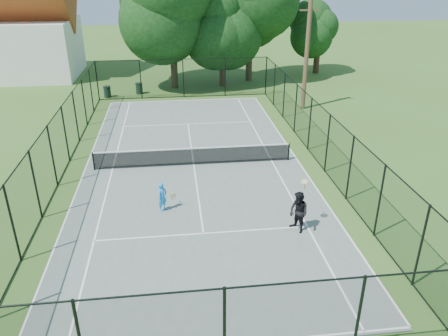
{
  "coord_description": "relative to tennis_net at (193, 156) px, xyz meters",
  "views": [
    {
      "loc": [
        -0.93,
        -20.52,
        9.44
      ],
      "look_at": [
        1.21,
        -3.0,
        1.2
      ],
      "focal_mm": 35.0,
      "sensor_mm": 36.0,
      "label": 1
    }
  ],
  "objects": [
    {
      "name": "tree_near_left",
      "position": [
        -0.64,
        16.07,
        5.4
      ],
      "size": [
        7.45,
        7.45,
        9.71
      ],
      "color": "#332114",
      "rests_on": "ground"
    },
    {
      "name": "player_blue",
      "position": [
        -1.54,
        -4.44,
        0.12
      ],
      "size": [
        0.85,
        0.55,
        1.28
      ],
      "color": "#1B8CE6",
      "rests_on": "tennis_court"
    },
    {
      "name": "tree_near_right",
      "position": [
        5.97,
        17.79,
        5.39
      ],
      "size": [
        6.8,
        6.8,
        9.39
      ],
      "color": "#332114",
      "rests_on": "ground"
    },
    {
      "name": "utility_pole",
      "position": [
        8.4,
        9.0,
        3.18
      ],
      "size": [
        1.4,
        0.3,
        7.39
      ],
      "color": "#4C3823",
      "rests_on": "ground"
    },
    {
      "name": "trash_bin_left",
      "position": [
        -5.95,
        13.73,
        -0.13
      ],
      "size": [
        0.58,
        0.58,
        0.88
      ],
      "color": "black",
      "rests_on": "ground"
    },
    {
      "name": "tree_far_right",
      "position": [
        12.91,
        20.07,
        3.17
      ],
      "size": [
        4.59,
        4.59,
        6.07
      ],
      "color": "#332114",
      "rests_on": "ground"
    },
    {
      "name": "tennis_court",
      "position": [
        0.0,
        0.0,
        -0.55
      ],
      "size": [
        11.0,
        24.0,
        0.06
      ],
      "primitive_type": "cube",
      "color": "slate",
      "rests_on": "ground"
    },
    {
      "name": "player_black",
      "position": [
        3.63,
        -6.64,
        0.31
      ],
      "size": [
        0.93,
        1.19,
        2.02
      ],
      "color": "black",
      "rests_on": "tennis_court"
    },
    {
      "name": "ground",
      "position": [
        0.0,
        0.0,
        -0.58
      ],
      "size": [
        120.0,
        120.0,
        0.0
      ],
      "primitive_type": "plane",
      "color": "#3C5D20"
    },
    {
      "name": "tree_near_mid",
      "position": [
        3.44,
        16.2,
        4.11
      ],
      "size": [
        5.82,
        5.82,
        7.62
      ],
      "color": "#332114",
      "rests_on": "ground"
    },
    {
      "name": "trash_bin_right",
      "position": [
        -3.52,
        14.45,
        -0.13
      ],
      "size": [
        0.58,
        0.58,
        0.89
      ],
      "color": "black",
      "rests_on": "ground"
    },
    {
      "name": "tennis_net",
      "position": [
        0.0,
        0.0,
        0.0
      ],
      "size": [
        10.08,
        0.08,
        0.95
      ],
      "color": "black",
      "rests_on": "tennis_court"
    },
    {
      "name": "fence",
      "position": [
        0.0,
        0.0,
        0.92
      ],
      "size": [
        13.1,
        26.1,
        3.0
      ],
      "color": "black",
      "rests_on": "ground"
    }
  ]
}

